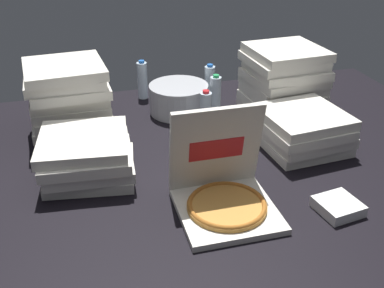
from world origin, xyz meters
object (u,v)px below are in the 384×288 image
at_px(open_pizza_box, 223,189).
at_px(water_bottle_1, 206,113).
at_px(pizza_stack_left_far, 283,81).
at_px(water_bottle_2, 210,84).
at_px(pizza_stack_center_far, 302,130).
at_px(water_bottle_3, 142,80).
at_px(water_bottle_0, 216,96).
at_px(pizza_stack_right_near, 69,99).
at_px(ice_bucket, 179,98).
at_px(pizza_stack_right_mid, 87,156).
at_px(napkin_pile, 338,206).

xyz_separation_m(open_pizza_box, water_bottle_1, (0.13, 0.68, 0.03)).
relative_size(pizza_stack_left_far, water_bottle_2, 1.78).
bearing_deg(pizza_stack_center_far, water_bottle_1, 146.51).
bearing_deg(water_bottle_3, open_pizza_box, -84.44).
relative_size(pizza_stack_left_far, water_bottle_0, 1.78).
xyz_separation_m(pizza_stack_left_far, water_bottle_0, (-0.39, 0.07, -0.08)).
bearing_deg(pizza_stack_right_near, water_bottle_2, 13.97).
distance_m(ice_bucket, water_bottle_3, 0.33).
distance_m(water_bottle_2, water_bottle_3, 0.44).
relative_size(open_pizza_box, water_bottle_1, 1.68).
relative_size(open_pizza_box, pizza_stack_right_mid, 0.91).
bearing_deg(open_pizza_box, pizza_stack_center_far, 35.15).
relative_size(pizza_stack_center_far, water_bottle_1, 1.79).
xyz_separation_m(pizza_stack_center_far, water_bottle_3, (-0.68, 0.88, 0.02)).
height_order(open_pizza_box, napkin_pile, open_pizza_box).
distance_m(pizza_stack_right_mid, pizza_stack_right_near, 0.48).
distance_m(open_pizza_box, water_bottle_0, 0.93).
relative_size(open_pizza_box, water_bottle_3, 1.68).
distance_m(ice_bucket, water_bottle_0, 0.23).
height_order(ice_bucket, water_bottle_2, water_bottle_2).
height_order(pizza_stack_right_mid, pizza_stack_right_near, pizza_stack_right_near).
height_order(pizza_stack_right_mid, water_bottle_0, water_bottle_0).
height_order(water_bottle_2, water_bottle_3, same).
relative_size(pizza_stack_center_far, pizza_stack_left_far, 1.01).
distance_m(open_pizza_box, pizza_stack_right_near, 1.06).
relative_size(ice_bucket, water_bottle_1, 1.41).
height_order(pizza_stack_right_mid, pizza_stack_center_far, same).
relative_size(pizza_stack_center_far, napkin_pile, 2.72).
bearing_deg(pizza_stack_center_far, water_bottle_3, 128.02).
distance_m(water_bottle_0, napkin_pile, 1.08).
distance_m(pizza_stack_left_far, water_bottle_2, 0.46).
bearing_deg(pizza_stack_left_far, open_pizza_box, -127.84).
distance_m(pizza_stack_center_far, water_bottle_1, 0.52).
bearing_deg(pizza_stack_right_mid, water_bottle_2, 40.45).
bearing_deg(pizza_stack_right_mid, ice_bucket, 45.62).
height_order(pizza_stack_right_near, water_bottle_0, pizza_stack_right_near).
bearing_deg(open_pizza_box, pizza_stack_right_near, 123.84).
bearing_deg(open_pizza_box, water_bottle_1, 79.58).
height_order(water_bottle_0, water_bottle_3, same).
xyz_separation_m(pizza_stack_right_near, water_bottle_3, (0.46, 0.40, -0.08)).
bearing_deg(ice_bucket, water_bottle_0, -25.78).
height_order(water_bottle_1, water_bottle_3, same).
bearing_deg(pizza_stack_right_mid, pizza_stack_left_far, 19.90).
xyz_separation_m(pizza_stack_right_mid, water_bottle_2, (0.80, 0.68, 0.02)).
xyz_separation_m(pizza_stack_center_far, water_bottle_2, (-0.29, 0.69, 0.02)).
bearing_deg(napkin_pile, water_bottle_0, 100.86).
bearing_deg(pizza_stack_center_far, pizza_stack_right_mid, 179.55).
xyz_separation_m(water_bottle_2, napkin_pile, (0.18, -1.24, -0.10)).
relative_size(pizza_stack_right_near, water_bottle_2, 1.79).
relative_size(pizza_stack_right_mid, water_bottle_1, 1.86).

